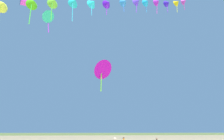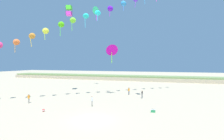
# 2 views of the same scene
# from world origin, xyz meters

# --- Properties ---
(ground_plane) EXTENTS (240.00, 240.00, 0.00)m
(ground_plane) POSITION_xyz_m (0.00, 0.00, 0.00)
(ground_plane) COLOR tan
(dune_ridge) EXTENTS (120.00, 9.25, 1.81)m
(dune_ridge) POSITION_xyz_m (0.00, 49.63, 0.90)
(dune_ridge) COLOR tan
(dune_ridge) RESTS_ON ground
(person_near_left) EXTENTS (0.24, 0.61, 1.75)m
(person_near_left) POSITION_xyz_m (-2.56, 5.71, 1.01)
(person_near_left) COLOR gray
(person_near_left) RESTS_ON ground
(person_near_right) EXTENTS (0.24, 0.52, 1.50)m
(person_near_right) POSITION_xyz_m (3.84, 14.58, 0.87)
(person_near_right) COLOR #474C56
(person_near_right) RESTS_ON ground
(person_mid_center) EXTENTS (0.21, 0.55, 1.55)m
(person_mid_center) POSITION_xyz_m (-13.60, 4.52, 0.90)
(person_mid_center) COLOR gray
(person_mid_center) RESTS_ON ground
(person_far_left) EXTENTS (0.36, 0.49, 1.53)m
(person_far_left) POSITION_xyz_m (0.62, 17.49, 0.89)
(person_far_left) COLOR #474C56
(person_far_left) RESTS_ON ground
(kite_banner_string) EXTENTS (34.76, 21.35, 24.65)m
(kite_banner_string) POSITION_xyz_m (-3.89, 11.93, 16.34)
(kite_banner_string) COLOR #EB44B9
(large_kite_low_lead) EXTENTS (2.42, 1.87, 4.06)m
(large_kite_low_lead) POSITION_xyz_m (-10.44, 25.98, 21.19)
(large_kite_low_lead) COLOR #3AED98
(large_kite_mid_trail) EXTENTS (1.46, 1.46, 2.07)m
(large_kite_mid_trail) POSITION_xyz_m (-11.77, 14.27, 17.92)
(large_kite_mid_trail) COLOR #DB36BB
(large_kite_high_solo) EXTENTS (3.06, 2.85, 4.05)m
(large_kite_high_solo) POSITION_xyz_m (-2.52, 15.27, 9.55)
(large_kite_high_solo) COLOR #D70CB1
(beach_cooler) EXTENTS (0.58, 0.41, 0.46)m
(beach_cooler) POSITION_xyz_m (6.68, 5.52, 0.21)
(beach_cooler) COLOR #23844C
(beach_cooler) RESTS_ON ground
(beach_ball) EXTENTS (0.36, 0.36, 0.36)m
(beach_ball) POSITION_xyz_m (-7.87, 1.19, 0.18)
(beach_ball) COLOR red
(beach_ball) RESTS_ON ground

